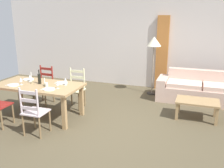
{
  "coord_description": "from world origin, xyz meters",
  "views": [
    {
      "loc": [
        1.68,
        -4.14,
        2.22
      ],
      "look_at": [
        -0.06,
        0.68,
        0.75
      ],
      "focal_mm": 39.0,
      "sensor_mm": 36.0,
      "label": 1
    }
  ],
  "objects_px": {
    "dining_chair_near_right": "(34,111)",
    "standing_lamp": "(154,45)",
    "dining_table": "(39,88)",
    "dining_chair_far_right": "(76,88)",
    "couch": "(202,91)",
    "coffee_table": "(197,103)",
    "wine_glass_near_left": "(21,80)",
    "wine_glass_far_right": "(65,80)",
    "wine_glass_far_left": "(30,77)",
    "coffee_cup_primary": "(47,85)",
    "wine_glass_near_right": "(57,83)",
    "wine_bottle": "(39,79)",
    "dining_chair_far_left": "(44,85)"
  },
  "relations": [
    {
      "from": "dining_chair_far_left",
      "to": "coffee_cup_primary",
      "type": "height_order",
      "value": "dining_chair_far_left"
    },
    {
      "from": "wine_glass_far_right",
      "to": "coffee_table",
      "type": "relative_size",
      "value": 0.18
    },
    {
      "from": "dining_chair_near_right",
      "to": "coffee_table",
      "type": "distance_m",
      "value": 3.41
    },
    {
      "from": "wine_glass_near_left",
      "to": "wine_glass_far_right",
      "type": "bearing_deg",
      "value": 18.19
    },
    {
      "from": "dining_chair_near_right",
      "to": "standing_lamp",
      "type": "bearing_deg",
      "value": 63.57
    },
    {
      "from": "wine_bottle",
      "to": "wine_glass_near_left",
      "type": "distance_m",
      "value": 0.39
    },
    {
      "from": "coffee_cup_primary",
      "to": "wine_glass_near_left",
      "type": "bearing_deg",
      "value": -175.57
    },
    {
      "from": "coffee_table",
      "to": "coffee_cup_primary",
      "type": "bearing_deg",
      "value": -158.98
    },
    {
      "from": "dining_table",
      "to": "standing_lamp",
      "type": "xyz_separation_m",
      "value": [
        2.06,
        2.47,
        0.75
      ]
    },
    {
      "from": "dining_chair_far_right",
      "to": "couch",
      "type": "relative_size",
      "value": 0.42
    },
    {
      "from": "wine_glass_near_left",
      "to": "wine_glass_far_left",
      "type": "height_order",
      "value": "same"
    },
    {
      "from": "dining_chair_near_right",
      "to": "wine_glass_far_right",
      "type": "height_order",
      "value": "dining_chair_near_right"
    },
    {
      "from": "couch",
      "to": "coffee_table",
      "type": "relative_size",
      "value": 2.54
    },
    {
      "from": "wine_glass_far_right",
      "to": "couch",
      "type": "xyz_separation_m",
      "value": [
        2.81,
        2.12,
        -0.57
      ]
    },
    {
      "from": "wine_bottle",
      "to": "dining_chair_far_right",
      "type": "bearing_deg",
      "value": 57.13
    },
    {
      "from": "dining_table",
      "to": "dining_chair_near_right",
      "type": "height_order",
      "value": "dining_chair_near_right"
    },
    {
      "from": "wine_glass_far_left",
      "to": "coffee_cup_primary",
      "type": "bearing_deg",
      "value": -21.19
    },
    {
      "from": "couch",
      "to": "coffee_table",
      "type": "height_order",
      "value": "couch"
    },
    {
      "from": "wine_bottle",
      "to": "wine_glass_far_right",
      "type": "xyz_separation_m",
      "value": [
        0.59,
        0.11,
        -0.01
      ]
    },
    {
      "from": "dining_table",
      "to": "wine_glass_far_right",
      "type": "distance_m",
      "value": 0.64
    },
    {
      "from": "standing_lamp",
      "to": "dining_chair_near_right",
      "type": "bearing_deg",
      "value": -116.43
    },
    {
      "from": "dining_chair_far_left",
      "to": "standing_lamp",
      "type": "xyz_separation_m",
      "value": [
        2.46,
        1.68,
        0.93
      ]
    },
    {
      "from": "dining_chair_near_right",
      "to": "wine_glass_far_left",
      "type": "relative_size",
      "value": 5.96
    },
    {
      "from": "wine_glass_near_right",
      "to": "wine_glass_near_left",
      "type": "bearing_deg",
      "value": -178.8
    },
    {
      "from": "wine_glass_far_left",
      "to": "coffee_table",
      "type": "xyz_separation_m",
      "value": [
        3.62,
        0.93,
        -0.51
      ]
    },
    {
      "from": "dining_table",
      "to": "dining_chair_far_right",
      "type": "xyz_separation_m",
      "value": [
        0.49,
        0.79,
        -0.19
      ]
    },
    {
      "from": "wine_glass_near_right",
      "to": "wine_bottle",
      "type": "bearing_deg",
      "value": 162.52
    },
    {
      "from": "coffee_cup_primary",
      "to": "coffee_table",
      "type": "relative_size",
      "value": 0.1
    },
    {
      "from": "dining_table",
      "to": "wine_glass_near_right",
      "type": "xyz_separation_m",
      "value": [
        0.57,
        -0.13,
        0.2
      ]
    },
    {
      "from": "couch",
      "to": "coffee_table",
      "type": "xyz_separation_m",
      "value": [
        -0.09,
        -1.22,
        0.06
      ]
    },
    {
      "from": "dining_table",
      "to": "standing_lamp",
      "type": "height_order",
      "value": "standing_lamp"
    },
    {
      "from": "wine_glass_near_right",
      "to": "couch",
      "type": "distance_m",
      "value": 3.76
    },
    {
      "from": "standing_lamp",
      "to": "wine_glass_far_right",
      "type": "bearing_deg",
      "value": -122.39
    },
    {
      "from": "dining_chair_far_right",
      "to": "wine_glass_near_right",
      "type": "relative_size",
      "value": 5.96
    },
    {
      "from": "wine_bottle",
      "to": "wine_glass_near_right",
      "type": "relative_size",
      "value": 1.96
    },
    {
      "from": "dining_chair_far_right",
      "to": "wine_bottle",
      "type": "distance_m",
      "value": 0.96
    },
    {
      "from": "dining_table",
      "to": "wine_glass_near_left",
      "type": "distance_m",
      "value": 0.41
    },
    {
      "from": "dining_table",
      "to": "coffee_cup_primary",
      "type": "xyz_separation_m",
      "value": [
        0.28,
        -0.1,
        0.13
      ]
    },
    {
      "from": "dining_table",
      "to": "dining_chair_far_left",
      "type": "relative_size",
      "value": 1.98
    },
    {
      "from": "coffee_cup_primary",
      "to": "coffee_table",
      "type": "distance_m",
      "value": 3.27
    },
    {
      "from": "wine_glass_near_left",
      "to": "couch",
      "type": "height_order",
      "value": "wine_glass_near_left"
    },
    {
      "from": "coffee_table",
      "to": "dining_chair_far_left",
      "type": "bearing_deg",
      "value": -175.65
    },
    {
      "from": "dining_chair_near_right",
      "to": "coffee_table",
      "type": "height_order",
      "value": "dining_chair_near_right"
    },
    {
      "from": "wine_glass_near_left",
      "to": "dining_table",
      "type": "bearing_deg",
      "value": 23.85
    },
    {
      "from": "wine_glass_near_right",
      "to": "wine_glass_far_right",
      "type": "distance_m",
      "value": 0.28
    },
    {
      "from": "wine_glass_far_left",
      "to": "coffee_table",
      "type": "relative_size",
      "value": 0.18
    },
    {
      "from": "dining_chair_far_right",
      "to": "couch",
      "type": "bearing_deg",
      "value": 27.0
    },
    {
      "from": "dining_chair_near_right",
      "to": "wine_glass_near_right",
      "type": "xyz_separation_m",
      "value": [
        0.13,
        0.65,
        0.38
      ]
    },
    {
      "from": "standing_lamp",
      "to": "wine_glass_near_right",
      "type": "bearing_deg",
      "value": -119.77
    },
    {
      "from": "dining_chair_far_left",
      "to": "coffee_table",
      "type": "distance_m",
      "value": 3.73
    }
  ]
}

